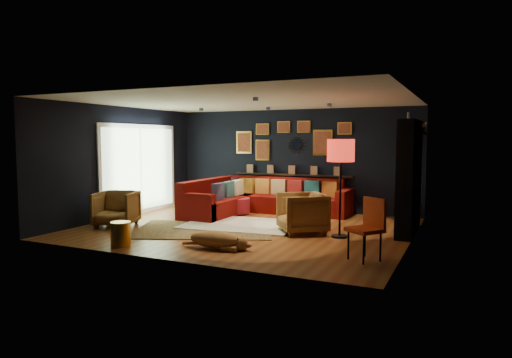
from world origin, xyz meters
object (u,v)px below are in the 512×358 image
at_px(coffee_table, 305,207).
at_px(floor_lamp, 341,154).
at_px(sectional, 256,200).
at_px(armchair_right, 302,211).
at_px(orange_chair, 369,224).
at_px(pouf, 239,206).
at_px(armchair_left, 116,207).
at_px(gold_stool, 121,234).
at_px(dog, 215,236).

xyz_separation_m(coffee_table, floor_lamp, (1.03, -1.02, 1.18)).
relative_size(sectional, armchair_right, 3.90).
distance_m(armchair_right, orange_chair, 2.14).
distance_m(pouf, armchair_left, 2.98).
bearing_deg(gold_stool, orange_chair, 12.87).
distance_m(coffee_table, floor_lamp, 1.87).
xyz_separation_m(coffee_table, pouf, (-1.90, 0.53, -0.16)).
height_order(sectional, armchair_left, sectional).
xyz_separation_m(sectional, orange_chair, (3.41, -3.24, 0.24)).
distance_m(sectional, orange_chair, 4.71).
bearing_deg(floor_lamp, armchair_left, -168.18).
bearing_deg(armchair_right, coffee_table, 159.40).
height_order(sectional, coffee_table, sectional).
bearing_deg(coffee_table, orange_chair, -52.44).
relative_size(pouf, armchair_left, 0.68).
xyz_separation_m(sectional, armchair_right, (1.84, -1.79, 0.11)).
bearing_deg(pouf, coffee_table, -15.66).
height_order(pouf, floor_lamp, floor_lamp).
bearing_deg(armchair_right, pouf, -160.70).
relative_size(coffee_table, armchair_right, 1.07).
height_order(coffee_table, gold_stool, coffee_table).
height_order(sectional, dog, sectional).
distance_m(pouf, gold_stool, 3.86).
height_order(sectional, gold_stool, sectional).
bearing_deg(dog, armchair_right, 60.79).
distance_m(pouf, orange_chair, 4.76).
height_order(pouf, gold_stool, gold_stool).
bearing_deg(armchair_left, sectional, 35.67).
distance_m(sectional, dog, 3.73).
distance_m(orange_chair, dog, 2.54).
relative_size(sectional, orange_chair, 3.60).
xyz_separation_m(sectional, floor_lamp, (2.60, -1.86, 1.24)).
relative_size(armchair_left, armchair_right, 0.94).
bearing_deg(gold_stool, armchair_right, 43.96).
bearing_deg(floor_lamp, gold_stool, -144.48).
distance_m(armchair_left, armchair_right, 3.91).
bearing_deg(sectional, dog, -75.62).
relative_size(armchair_right, floor_lamp, 0.48).
relative_size(armchair_left, gold_stool, 1.94).
distance_m(coffee_table, pouf, 1.98).
height_order(coffee_table, dog, coffee_table).
bearing_deg(armchair_left, gold_stool, -65.49).
xyz_separation_m(pouf, gold_stool, (-0.29, -3.85, -0.00)).
bearing_deg(pouf, sectional, 43.33).
xyz_separation_m(armchair_right, dog, (-0.91, -1.82, -0.22)).
height_order(sectional, armchair_right, armchair_right).
xyz_separation_m(coffee_table, armchair_left, (-3.50, -1.97, 0.04)).
xyz_separation_m(sectional, dog, (0.93, -3.61, -0.11)).
bearing_deg(dog, pouf, 108.17).
xyz_separation_m(coffee_table, dog, (-0.64, -2.77, -0.16)).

